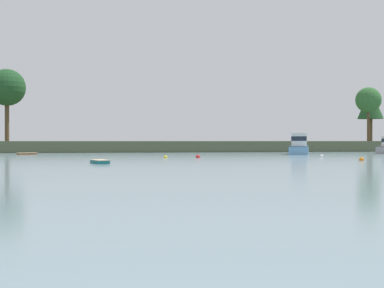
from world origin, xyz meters
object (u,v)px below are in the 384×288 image
Objects in this scene: dinghy_wood at (27,154)px; mooring_buoy_orange at (362,160)px; mooring_buoy_white at (321,156)px; mooring_buoy_yellow at (166,157)px; cruiser_skyblue at (299,149)px; mooring_buoy_red at (198,157)px; dinghy_teal at (100,162)px.

dinghy_wood is 44.24m from mooring_buoy_orange.
mooring_buoy_white is 1.07× the size of mooring_buoy_yellow.
cruiser_skyblue is at bearing -4.08° from dinghy_wood.
mooring_buoy_orange is (-3.16, -24.14, -0.65)m from cruiser_skyblue.
cruiser_skyblue is 17.09× the size of mooring_buoy_red.
mooring_buoy_white is 10.68m from mooring_buoy_orange.
dinghy_wood is 5.39× the size of mooring_buoy_orange.
cruiser_skyblue is 18.34× the size of mooring_buoy_orange.
dinghy_teal is 0.31× the size of cruiser_skyblue.
mooring_buoy_red is (-14.82, 0.02, 0.01)m from mooring_buoy_white.
dinghy_wood is at bearing 142.23° from mooring_buoy_red.
mooring_buoy_red is (20.90, -16.19, -0.02)m from dinghy_wood.
cruiser_skyblue is (38.30, -2.73, 0.63)m from dinghy_wood.
mooring_buoy_white is at bearing -0.98° from mooring_buoy_yellow.
cruiser_skyblue is 13.74m from mooring_buoy_white.
cruiser_skyblue is 24.36m from mooring_buoy_orange.
dinghy_wood is 39.22m from mooring_buoy_white.
dinghy_wood is 5.02× the size of mooring_buoy_red.
dinghy_teal is 5.82× the size of mooring_buoy_white.
dinghy_wood is 5.51× the size of mooring_buoy_white.
mooring_buoy_yellow is (17.24, -15.89, -0.03)m from dinghy_wood.
dinghy_teal is 15.03m from mooring_buoy_yellow.
mooring_buoy_yellow is (-17.90, 10.98, -0.01)m from mooring_buoy_orange.
dinghy_teal is 1.05× the size of dinghy_wood.
mooring_buoy_yellow is at bearing 179.02° from mooring_buoy_white.
mooring_buoy_orange is at bearing -36.87° from mooring_buoy_red.
dinghy_wood is 0.29× the size of cruiser_skyblue.
mooring_buoy_white is 18.48m from mooring_buoy_yellow.
dinghy_wood is 26.44m from mooring_buoy_red.
mooring_buoy_white is at bearing 86.90° from mooring_buoy_orange.
mooring_buoy_yellow is at bearing 175.32° from mooring_buoy_red.
mooring_buoy_white is at bearing -100.84° from cruiser_skyblue.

